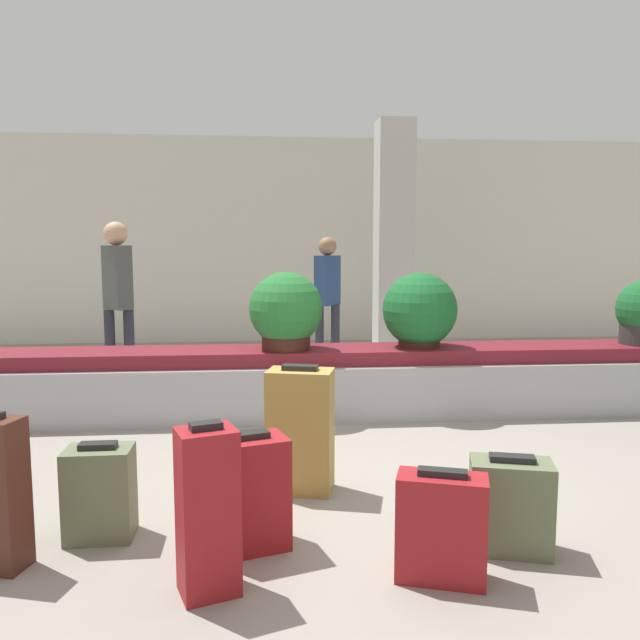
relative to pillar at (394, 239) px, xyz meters
The scene contains 14 objects.
ground_plane 5.28m from the pillar, 104.85° to the right, with size 18.00×18.00×0.00m, color gray.
back_wall 1.91m from the pillar, 132.47° to the left, with size 18.00×0.06×3.20m.
carousel 3.59m from the pillar, 112.72° to the right, with size 8.67×0.74×0.60m.
pillar is the anchor object (origin of this frame).
suitcase_1 5.24m from the pillar, 107.89° to the right, with size 0.44×0.33×0.78m.
suitcase_3 6.02m from the pillar, 108.48° to the right, with size 0.42×0.34×0.59m.
suitcase_5 6.18m from the pillar, 99.54° to the right, with size 0.43×0.30×0.51m.
suitcase_6 6.15m from the pillar, 115.95° to the right, with size 0.34×0.24×0.50m.
suitcase_7 6.41m from the pillar, 108.77° to the right, with size 0.30×0.27×0.75m.
suitcase_8 5.90m from the pillar, 95.86° to the right, with size 0.44×0.32×0.48m.
potted_plant_0 3.20m from the pillar, 97.31° to the right, with size 0.67×0.67×0.67m.
potted_plant_1 3.59m from the pillar, 116.89° to the right, with size 0.64×0.64×0.68m.
traveler_0 1.47m from the pillar, 139.39° to the right, with size 0.35×0.36×1.62m.
traveler_1 3.83m from the pillar, 150.90° to the right, with size 0.35×0.36×1.75m.
Camera 1 is at (-0.48, -3.67, 1.48)m, focal length 35.00 mm.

